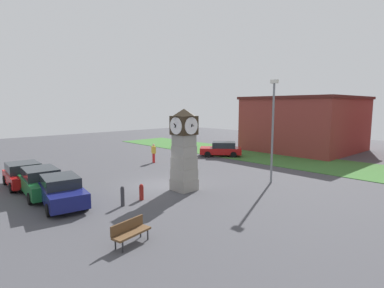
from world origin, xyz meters
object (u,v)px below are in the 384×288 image
Objects in this scene: pedestrian_near_bench at (154,152)px; street_lamp_far_side at (273,125)px; car_navy_sedan at (24,174)px; car_far_lot at (222,149)px; bollard_near_tower at (123,196)px; bollard_mid_row at (141,192)px; bench at (130,231)px; car_near_tower at (42,182)px; car_by_building at (62,191)px; clock_tower at (184,150)px.

street_lamp_far_side is (11.56, 1.40, 2.98)m from pedestrian_near_bench.
car_navy_sedan is 11.11m from pedestrian_near_bench.
car_navy_sedan is 0.89× the size of car_far_lot.
car_navy_sedan reaches higher than bollard_near_tower.
street_lamp_far_side is at bearing 74.12° from bollard_near_tower.
car_far_lot is (-6.72, 15.86, 0.22)m from bollard_near_tower.
bollard_mid_row is 0.55× the size of bench.
car_near_tower reaches higher than bollard_near_tower.
car_near_tower reaches higher than bench.
car_near_tower is 1.03× the size of car_by_building.
car_near_tower is at bearing -154.22° from bollard_near_tower.
car_far_lot is 0.65× the size of street_lamp_far_side.
car_navy_sedan is 2.42× the size of bench.
pedestrian_near_bench is 12.02m from street_lamp_far_side.
car_by_building reaches higher than car_navy_sedan.
car_by_building is (-2.30, -6.68, -1.78)m from clock_tower.
pedestrian_near_bench reaches higher than bollard_mid_row.
car_navy_sedan reaches higher than car_far_lot.
car_near_tower is (-5.02, -2.42, 0.26)m from bollard_near_tower.
car_by_building is at bearing 3.13° from car_near_tower.
bollard_near_tower is 1.17× the size of bollard_mid_row.
clock_tower is 4.85m from bollard_near_tower.
car_navy_sedan is 5.76m from car_by_building.
clock_tower is 1.13× the size of car_near_tower.
car_navy_sedan is at bearing -153.78° from bollard_mid_row.
car_navy_sedan is 3.04m from car_near_tower.
car_navy_sedan is at bearing -94.14° from car_far_lot.
pedestrian_near_bench reaches higher than car_near_tower.
bollard_mid_row is (-0.18, -3.09, -2.11)m from clock_tower.
car_by_building is at bearing -178.30° from bench.
car_by_building is 0.97× the size of car_far_lot.
bollard_near_tower is 0.24× the size of car_near_tower.
clock_tower reaches higher than car_by_building.
car_far_lot is at bearing 103.70° from car_by_building.
bollard_near_tower is at bearing 25.78° from car_near_tower.
clock_tower reaches higher than pedestrian_near_bench.
street_lamp_far_side is (5.12, 12.20, 3.20)m from car_by_building.
bollard_near_tower is 12.21m from pedestrian_near_bench.
car_navy_sedan is at bearing -86.49° from pedestrian_near_bench.
clock_tower is 0.73× the size of street_lamp_far_side.
bollard_mid_row is at bearing -40.14° from pedestrian_near_bench.
clock_tower is at bearing -25.27° from pedestrian_near_bench.
car_near_tower reaches higher than bollard_mid_row.
car_by_building is 0.63× the size of street_lamp_far_side.
car_navy_sedan is (-8.05, -2.57, 0.23)m from bollard_near_tower.
car_navy_sedan is (-8.05, -6.97, -1.80)m from clock_tower.
bollard_near_tower is 4.56m from bench.
bollard_mid_row is (-0.18, 1.31, -0.08)m from bollard_near_tower.
clock_tower is 7.28m from car_by_building.
car_by_building is at bearing -108.97° from clock_tower.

